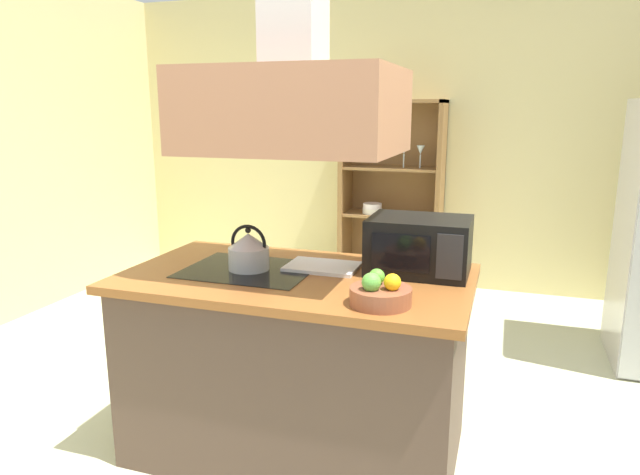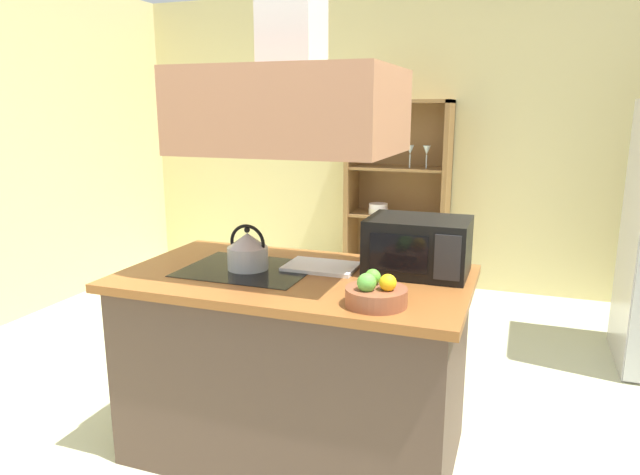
{
  "view_description": "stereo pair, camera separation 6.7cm",
  "coord_description": "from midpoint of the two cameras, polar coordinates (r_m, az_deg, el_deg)",
  "views": [
    {
      "loc": [
        0.74,
        -2.36,
        1.65
      ],
      "look_at": [
        -0.17,
        0.35,
        1.0
      ],
      "focal_mm": 31.94,
      "sensor_mm": 36.0,
      "label": 1
    },
    {
      "loc": [
        0.8,
        -2.34,
        1.65
      ],
      "look_at": [
        -0.17,
        0.35,
        1.0
      ],
      "focal_mm": 31.94,
      "sensor_mm": 36.0,
      "label": 2
    }
  ],
  "objects": [
    {
      "name": "fruit_bowl",
      "position": [
        2.23,
        5.2,
        -5.58
      ],
      "size": [
        0.24,
        0.24,
        0.14
      ],
      "color": "brown",
      "rests_on": "kitchen_island"
    },
    {
      "name": "dish_cabinet",
      "position": [
        5.31,
        6.84,
        3.14
      ],
      "size": [
        0.91,
        0.4,
        1.72
      ],
      "color": "brown",
      "rests_on": "ground"
    },
    {
      "name": "kitchen_island",
      "position": [
        2.8,
        -3.04,
        -12.53
      ],
      "size": [
        1.6,
        0.91,
        0.9
      ],
      "color": "#4D3A2F",
      "rests_on": "ground"
    },
    {
      "name": "kettle",
      "position": [
        2.71,
        -7.9,
        -1.38
      ],
      "size": [
        0.19,
        0.19,
        0.22
      ],
      "color": "#B3BAC6",
      "rests_on": "kitchen_island"
    },
    {
      "name": "ground_plane",
      "position": [
        2.97,
        0.37,
        -20.88
      ],
      "size": [
        7.8,
        7.8,
        0.0
      ],
      "primitive_type": "plane",
      "color": "beige"
    },
    {
      "name": "cutting_board",
      "position": [
        2.73,
        -0.45,
        -2.94
      ],
      "size": [
        0.34,
        0.24,
        0.02
      ],
      "primitive_type": "cube",
      "rotation": [
        0.0,
        0.0,
        0.01
      ],
      "color": "white",
      "rests_on": "kitchen_island"
    },
    {
      "name": "microwave",
      "position": [
        2.67,
        9.2,
        -0.78
      ],
      "size": [
        0.46,
        0.35,
        0.26
      ],
      "color": "black",
      "rests_on": "kitchen_island"
    },
    {
      "name": "range_hood",
      "position": [
        2.53,
        -3.4,
        15.12
      ],
      "size": [
        0.9,
        0.7,
        1.24
      ],
      "color": "#B37655"
    },
    {
      "name": "wall_back",
      "position": [
        5.41,
        10.48,
        9.45
      ],
      "size": [
        6.0,
        0.12,
        2.7
      ],
      "primitive_type": "cube",
      "color": "#D7C989",
      "rests_on": "ground"
    }
  ]
}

